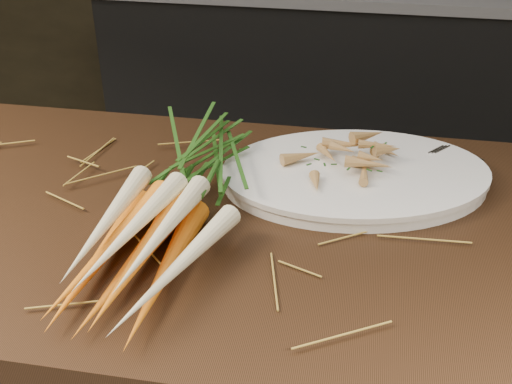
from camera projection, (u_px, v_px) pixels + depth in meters
The scene contains 6 objects.
back_counter at pixel (319, 76), 2.85m from camera, with size 1.82×0.62×0.84m.
straw_bedding at pixel (49, 194), 1.07m from camera, with size 1.40×0.60×0.02m, color olive, non-canonical shape.
root_veg_bunch at pixel (177, 192), 0.99m from camera, with size 0.22×0.58×0.10m.
serving_platter at pixel (355, 178), 1.11m from camera, with size 0.45×0.30×0.02m, color white, non-canonical shape.
roasted_veg_heap at pixel (357, 159), 1.09m from camera, with size 0.22×0.16×0.05m, color #A87642, non-canonical shape.
serving_fork at pixel (452, 175), 1.09m from camera, with size 0.02×0.17×0.00m, color silver.
Camera 1 is at (0.50, -0.53, 1.47)m, focal length 45.00 mm.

